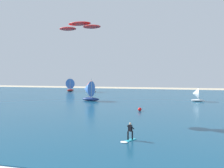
{
  "coord_description": "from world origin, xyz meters",
  "views": [
    {
      "loc": [
        7.48,
        -9.56,
        6.22
      ],
      "look_at": [
        0.98,
        14.51,
        5.26
      ],
      "focal_mm": 38.96,
      "sensor_mm": 36.0,
      "label": 1
    }
  ],
  "objects_px": {
    "kite": "(80,26)",
    "sailboat_center_horizon": "(89,86)",
    "sailboat_far_left": "(71,85)",
    "marker_buoy": "(140,109)",
    "sailboat_heeled_over": "(88,91)",
    "kitesurfer": "(129,134)",
    "sailboat_anchored_offshore": "(196,95)"
  },
  "relations": [
    {
      "from": "sailboat_anchored_offshore",
      "to": "kite",
      "type": "bearing_deg",
      "value": -122.26
    },
    {
      "from": "kite",
      "to": "sailboat_heeled_over",
      "type": "height_order",
      "value": "kite"
    },
    {
      "from": "kitesurfer",
      "to": "sailboat_center_horizon",
      "type": "distance_m",
      "value": 63.19
    },
    {
      "from": "kitesurfer",
      "to": "sailboat_heeled_over",
      "type": "bearing_deg",
      "value": 116.75
    },
    {
      "from": "sailboat_anchored_offshore",
      "to": "sailboat_far_left",
      "type": "xyz_separation_m",
      "value": [
        -42.08,
        24.41,
        0.82
      ]
    },
    {
      "from": "sailboat_anchored_offshore",
      "to": "marker_buoy",
      "type": "xyz_separation_m",
      "value": [
        -10.17,
        -17.97,
        -1.27
      ]
    },
    {
      "from": "sailboat_far_left",
      "to": "sailboat_center_horizon",
      "type": "xyz_separation_m",
      "value": [
        8.22,
        -2.94,
        -0.25
      ]
    },
    {
      "from": "sailboat_center_horizon",
      "to": "sailboat_far_left",
      "type": "bearing_deg",
      "value": 160.32
    },
    {
      "from": "kitesurfer",
      "to": "sailboat_anchored_offshore",
      "type": "relative_size",
      "value": 0.58
    },
    {
      "from": "kite",
      "to": "sailboat_center_horizon",
      "type": "relative_size",
      "value": 1.38
    },
    {
      "from": "kite",
      "to": "sailboat_center_horizon",
      "type": "height_order",
      "value": "kite"
    },
    {
      "from": "kitesurfer",
      "to": "sailboat_far_left",
      "type": "bearing_deg",
      "value": 119.0
    },
    {
      "from": "sailboat_anchored_offshore",
      "to": "sailboat_heeled_over",
      "type": "relative_size",
      "value": 0.66
    },
    {
      "from": "kitesurfer",
      "to": "sailboat_heeled_over",
      "type": "xyz_separation_m",
      "value": [
        -15.88,
        31.5,
        1.78
      ]
    },
    {
      "from": "sailboat_center_horizon",
      "to": "sailboat_heeled_over",
      "type": "relative_size",
      "value": 0.9
    },
    {
      "from": "kitesurfer",
      "to": "sailboat_center_horizon",
      "type": "relative_size",
      "value": 0.43
    },
    {
      "from": "sailboat_anchored_offshore",
      "to": "sailboat_center_horizon",
      "type": "xyz_separation_m",
      "value": [
        -33.86,
        21.47,
        0.56
      ]
    },
    {
      "from": "sailboat_far_left",
      "to": "marker_buoy",
      "type": "height_order",
      "value": "sailboat_far_left"
    },
    {
      "from": "sailboat_center_horizon",
      "to": "sailboat_heeled_over",
      "type": "height_order",
      "value": "sailboat_heeled_over"
    },
    {
      "from": "kitesurfer",
      "to": "sailboat_anchored_offshore",
      "type": "xyz_separation_m",
      "value": [
        8.4,
        36.34,
        0.98
      ]
    },
    {
      "from": "sailboat_center_horizon",
      "to": "marker_buoy",
      "type": "distance_m",
      "value": 46.05
    },
    {
      "from": "kite",
      "to": "sailboat_center_horizon",
      "type": "distance_m",
      "value": 52.48
    },
    {
      "from": "sailboat_far_left",
      "to": "sailboat_center_horizon",
      "type": "distance_m",
      "value": 8.73
    },
    {
      "from": "kite",
      "to": "sailboat_far_left",
      "type": "relative_size",
      "value": 1.24
    },
    {
      "from": "sailboat_heeled_over",
      "to": "marker_buoy",
      "type": "distance_m",
      "value": 19.39
    },
    {
      "from": "sailboat_heeled_over",
      "to": "sailboat_anchored_offshore",
      "type": "bearing_deg",
      "value": 11.28
    },
    {
      "from": "marker_buoy",
      "to": "sailboat_center_horizon",
      "type": "bearing_deg",
      "value": 120.99
    },
    {
      "from": "kite",
      "to": "sailboat_far_left",
      "type": "bearing_deg",
      "value": 115.85
    },
    {
      "from": "kitesurfer",
      "to": "sailboat_center_horizon",
      "type": "height_order",
      "value": "sailboat_center_horizon"
    },
    {
      "from": "sailboat_far_left",
      "to": "kitesurfer",
      "type": "bearing_deg",
      "value": -61.0
    },
    {
      "from": "sailboat_center_horizon",
      "to": "marker_buoy",
      "type": "relative_size",
      "value": 7.64
    },
    {
      "from": "marker_buoy",
      "to": "sailboat_heeled_over",
      "type": "bearing_deg",
      "value": 137.05
    }
  ]
}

